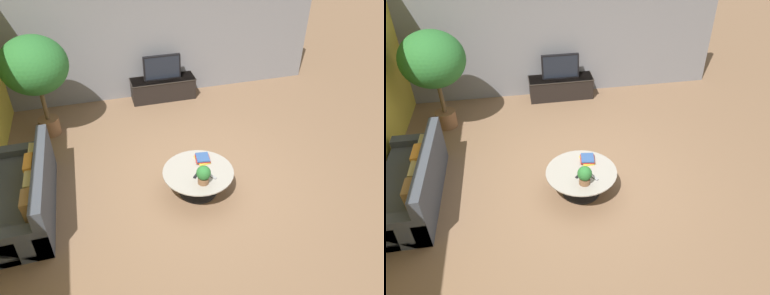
{
  "view_description": "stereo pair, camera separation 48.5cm",
  "coord_description": "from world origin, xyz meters",
  "views": [
    {
      "loc": [
        -1.39,
        -4.65,
        4.15
      ],
      "look_at": [
        -0.03,
        0.14,
        0.55
      ],
      "focal_mm": 35.0,
      "sensor_mm": 36.0,
      "label": 1
    },
    {
      "loc": [
        -0.92,
        -4.76,
        4.15
      ],
      "look_at": [
        -0.03,
        0.14,
        0.55
      ],
      "focal_mm": 35.0,
      "sensor_mm": 36.0,
      "label": 2
    }
  ],
  "objects": [
    {
      "name": "ground_plane",
      "position": [
        0.0,
        0.0,
        0.0
      ],
      "size": [
        24.0,
        24.0,
        0.0
      ],
      "primitive_type": "plane",
      "color": "brown"
    },
    {
      "name": "back_wall_stone",
      "position": [
        0.0,
        3.26,
        1.5
      ],
      "size": [
        7.4,
        0.12,
        3.0
      ],
      "primitive_type": "cube",
      "color": "slate",
      "rests_on": "ground"
    },
    {
      "name": "media_console",
      "position": [
        0.08,
        2.94,
        0.25
      ],
      "size": [
        1.45,
        0.5,
        0.49
      ],
      "color": "black",
      "rests_on": "ground"
    },
    {
      "name": "television",
      "position": [
        0.08,
        2.94,
        0.75
      ],
      "size": [
        0.83,
        0.13,
        0.55
      ],
      "color": "black",
      "rests_on": "media_console"
    },
    {
      "name": "coffee_table",
      "position": [
        -0.06,
        -0.32,
        0.3
      ],
      "size": [
        1.12,
        1.12,
        0.42
      ],
      "color": "black",
      "rests_on": "ground"
    },
    {
      "name": "couch_by_wall",
      "position": [
        -2.65,
        -0.01,
        0.29
      ],
      "size": [
        0.84,
        2.12,
        0.84
      ],
      "rotation": [
        0.0,
        0.0,
        -1.57
      ],
      "color": "#3D424C",
      "rests_on": "ground"
    },
    {
      "name": "potted_palm_tall",
      "position": [
        -2.39,
        2.12,
        1.4
      ],
      "size": [
        1.2,
        1.2,
        1.97
      ],
      "color": "brown",
      "rests_on": "ground"
    },
    {
      "name": "potted_plant_tabletop",
      "position": [
        -0.06,
        -0.61,
        0.58
      ],
      "size": [
        0.22,
        0.22,
        0.3
      ],
      "color": "brown",
      "rests_on": "coffee_table"
    },
    {
      "name": "book_stack",
      "position": [
        0.08,
        -0.08,
        0.46
      ],
      "size": [
        0.26,
        0.29,
        0.07
      ],
      "color": "gold",
      "rests_on": "coffee_table"
    },
    {
      "name": "remote_black",
      "position": [
        -0.11,
        -0.41,
        0.43
      ],
      "size": [
        0.14,
        0.14,
        0.02
      ],
      "primitive_type": "cube",
      "rotation": [
        0.0,
        0.0,
        -0.76
      ],
      "color": "black",
      "rests_on": "coffee_table"
    },
    {
      "name": "remote_silver",
      "position": [
        0.1,
        -0.51,
        0.43
      ],
      "size": [
        0.12,
        0.16,
        0.02
      ],
      "primitive_type": "cube",
      "rotation": [
        0.0,
        0.0,
        0.53
      ],
      "color": "gray",
      "rests_on": "coffee_table"
    }
  ]
}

